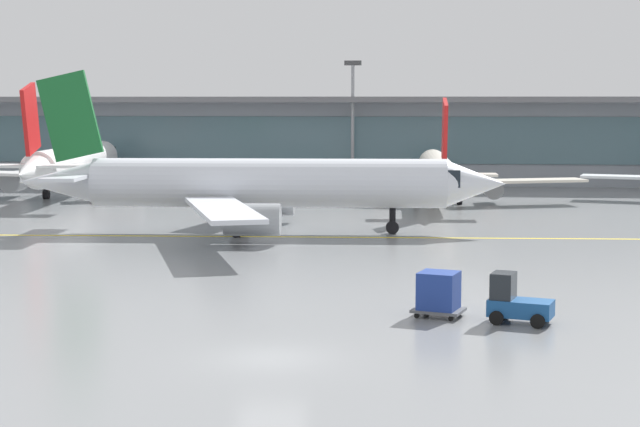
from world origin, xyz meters
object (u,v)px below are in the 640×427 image
object	(u,v)px
gate_airplane_2	(437,172)
apron_light_mast_1	(353,118)
cargo_dolly_lead	(439,292)
gate_airplane_1	(73,164)
taxiing_regional_jet	(263,185)
baggage_tug	(516,302)

from	to	relation	value
gate_airplane_2	apron_light_mast_1	distance (m)	18.68
cargo_dolly_lead	apron_light_mast_1	xyz separation A→B (m)	(-7.39, 65.31, 6.31)
gate_airplane_1	taxiing_regional_jet	xyz separation A→B (m)	(21.77, -24.54, 0.18)
gate_airplane_2	cargo_dolly_lead	size ratio (longest dim) A/B	11.45
apron_light_mast_1	gate_airplane_2	bearing A→B (deg)	-61.81
cargo_dolly_lead	gate_airplane_1	bearing A→B (deg)	140.46
gate_airplane_1	baggage_tug	size ratio (longest dim) A/B	11.16
gate_airplane_1	gate_airplane_2	world-z (taller)	gate_airplane_1
gate_airplane_1	cargo_dolly_lead	bearing A→B (deg)	-150.78
taxiing_regional_jet	baggage_tug	world-z (taller)	taxiing_regional_jet
gate_airplane_2	baggage_tug	xyz separation A→B (m)	(1.99, -50.34, -1.94)
taxiing_regional_jet	apron_light_mast_1	distance (m)	38.66
taxiing_regional_jet	apron_light_mast_1	bearing A→B (deg)	81.62
gate_airplane_1	baggage_tug	xyz separation A→B (m)	(36.43, -52.62, -2.32)
baggage_tug	cargo_dolly_lead	bearing A→B (deg)	180.00
apron_light_mast_1	baggage_tug	bearing A→B (deg)	-80.96
gate_airplane_1	cargo_dolly_lead	distance (m)	61.44
gate_airplane_2	baggage_tug	bearing A→B (deg)	-178.95
taxiing_regional_jet	baggage_tug	bearing A→B (deg)	-64.66
gate_airplane_1	apron_light_mast_1	size ratio (longest dim) A/B	2.42
apron_light_mast_1	taxiing_regional_jet	bearing A→B (deg)	-96.14
taxiing_regional_jet	baggage_tug	xyz separation A→B (m)	(14.66, -28.08, -2.51)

